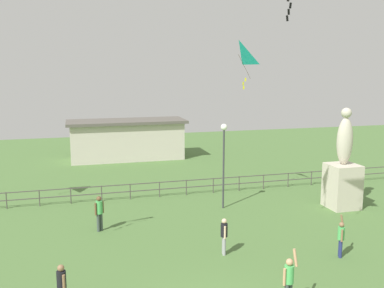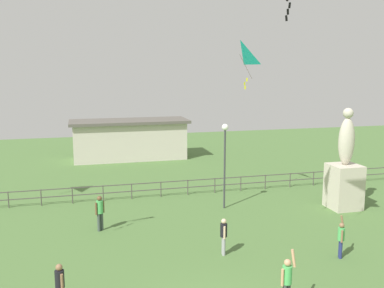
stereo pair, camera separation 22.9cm
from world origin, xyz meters
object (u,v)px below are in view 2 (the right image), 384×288
person_0 (100,211)px  person_1 (341,237)px  lamppost (225,148)px  person_2 (60,284)px  statue_monument (344,175)px  kite_4 (240,55)px  person_3 (287,279)px  person_4 (224,234)px

person_0 → person_1: (9.35, -5.61, -0.11)m
lamppost → person_2: 12.34m
person_1 → statue_monument: bearing=55.7°
lamppost → kite_4: bearing=40.1°
person_3 → lamppost: bearing=82.3°
statue_monument → kite_4: kite_4 is taller
person_3 → person_2: bearing=166.8°
statue_monument → lamppost: 6.81m
person_1 → person_4: bearing=161.6°
person_4 → kite_4: bearing=65.1°
person_2 → person_4: (6.41, 2.77, -0.02)m
statue_monument → lamppost: (-6.42, 1.64, 1.55)m
person_0 → kite_4: size_ratio=0.66×
statue_monument → person_0: 13.30m
person_4 → kite_4: 10.64m
lamppost → person_4: bearing=-109.1°
person_2 → person_3: bearing=-13.2°
person_0 → lamppost: bearing=14.4°
person_1 → kite_4: 11.32m
person_2 → kite_4: kite_4 is taller
lamppost → person_4: 6.70m
person_1 → person_3: size_ratio=0.89×
person_2 → statue_monument: bearing=25.2°
person_0 → person_1: size_ratio=0.98×
person_2 → kite_4: 15.51m
person_2 → person_3: size_ratio=0.81×
lamppost → person_1: (2.50, -7.38, -2.53)m
person_0 → person_4: bearing=-40.4°
lamppost → person_0: bearing=-165.6°
lamppost → kite_4: (1.15, 0.96, 5.00)m
lamppost → person_2: (-8.44, -8.64, -2.49)m
person_0 → person_2: (-1.59, -6.88, -0.07)m
lamppost → person_1: lamppost is taller
person_1 → kite_4: size_ratio=0.67×
lamppost → person_4: size_ratio=3.03×
person_1 → kite_4: bearing=99.2°
statue_monument → person_3: (-7.82, -8.66, -0.87)m
lamppost → person_4: lamppost is taller
person_2 → person_1: bearing=6.6°
person_0 → kite_4: kite_4 is taller
person_0 → person_1: person_1 is taller
person_2 → person_4: 6.98m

